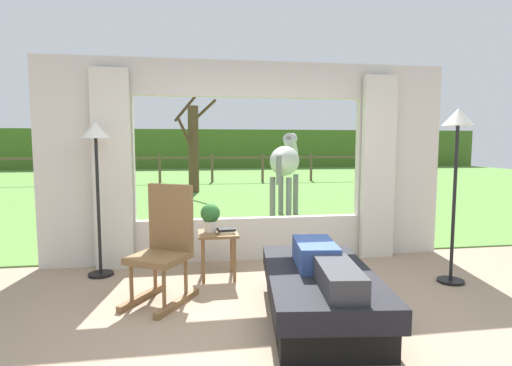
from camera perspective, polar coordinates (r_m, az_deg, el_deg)
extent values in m
plane|color=gray|center=(3.36, 5.10, -21.26)|extent=(12.00, 12.00, 0.00)
cube|color=beige|center=(5.33, -22.90, 2.56)|extent=(1.15, 0.12, 2.55)
cube|color=beige|center=(5.86, 19.25, 2.92)|extent=(1.15, 0.12, 2.55)
cube|color=beige|center=(5.36, -0.77, -7.80)|extent=(2.90, 0.12, 0.55)
cube|color=beige|center=(5.28, -0.80, 14.40)|extent=(2.90, 0.12, 0.45)
cube|color=beige|center=(5.12, -19.61, 1.73)|extent=(0.44, 0.10, 2.40)
cube|color=beige|center=(5.59, 16.87, 2.10)|extent=(0.44, 0.10, 2.40)
cube|color=#568438|center=(16.15, -6.23, 0.17)|extent=(36.00, 21.68, 0.02)
cube|color=#456924|center=(25.92, -7.28, 4.81)|extent=(36.00, 2.00, 2.40)
cube|color=black|center=(3.71, 8.95, -16.53)|extent=(1.01, 1.65, 0.24)
cube|color=black|center=(3.64, 9.01, -13.47)|extent=(1.10, 1.80, 0.18)
cube|color=#334C8C|center=(3.72, 8.34, -9.83)|extent=(0.41, 0.64, 0.22)
cube|color=#333338|center=(3.18, 11.58, -12.91)|extent=(0.36, 0.71, 0.18)
sphere|color=tan|center=(4.08, 6.72, -8.43)|extent=(0.20, 0.20, 0.20)
cube|color=brown|center=(3.98, -13.57, -10.24)|extent=(0.66, 0.66, 0.06)
cube|color=brown|center=(4.07, -11.94, -4.94)|extent=(0.44, 0.30, 0.68)
cube|color=brown|center=(4.22, -15.72, -15.22)|extent=(0.40, 0.61, 0.06)
cube|color=brown|center=(4.00, -11.01, -16.29)|extent=(0.40, 0.61, 0.06)
cylinder|color=brown|center=(4.01, -17.19, -13.28)|extent=(0.04, 0.04, 0.38)
cylinder|color=brown|center=(3.80, -12.86, -14.22)|extent=(0.04, 0.04, 0.38)
cylinder|color=brown|center=(4.28, -14.06, -11.99)|extent=(0.04, 0.04, 0.38)
cylinder|color=brown|center=(4.09, -9.89, -12.76)|extent=(0.04, 0.04, 0.38)
cube|color=brown|center=(4.60, -5.40, -7.13)|extent=(0.44, 0.44, 0.03)
cylinder|color=brown|center=(4.49, -7.44, -10.88)|extent=(0.04, 0.04, 0.49)
cylinder|color=brown|center=(4.51, -3.05, -10.77)|extent=(0.04, 0.04, 0.49)
cylinder|color=brown|center=(4.82, -7.55, -9.74)|extent=(0.04, 0.04, 0.49)
cylinder|color=brown|center=(4.84, -3.46, -9.65)|extent=(0.04, 0.04, 0.49)
cylinder|color=silver|center=(4.64, -6.45, -6.08)|extent=(0.14, 0.14, 0.12)
sphere|color=#2D6B2D|center=(4.61, -6.47, -4.26)|extent=(0.22, 0.22, 0.22)
cube|color=beige|center=(4.53, -4.18, -6.94)|extent=(0.16, 0.13, 0.03)
cube|color=black|center=(4.54, -4.25, -6.57)|extent=(0.21, 0.16, 0.03)
cylinder|color=black|center=(5.10, -21.05, -11.91)|extent=(0.28, 0.28, 0.03)
cylinder|color=black|center=(4.93, -21.36, -3.30)|extent=(0.04, 0.04, 1.58)
cone|color=white|center=(4.88, -21.72, 6.96)|extent=(0.32, 0.32, 0.18)
cylinder|color=black|center=(5.03, 25.74, -12.33)|extent=(0.28, 0.28, 0.03)
cylinder|color=black|center=(4.85, 26.16, -2.85)|extent=(0.04, 0.04, 1.70)
cone|color=white|center=(4.81, 26.64, 8.32)|extent=(0.32, 0.32, 0.18)
ellipsoid|color=#B2B2AD|center=(8.18, 4.09, 3.13)|extent=(1.01, 1.36, 0.60)
cylinder|color=#B2B2AD|center=(8.84, 4.92, 5.33)|extent=(0.48, 0.65, 0.53)
ellipsoid|color=#B2B2AD|center=(9.08, 5.18, 6.27)|extent=(0.38, 0.52, 0.24)
cube|color=slate|center=(8.76, 4.83, 5.51)|extent=(0.24, 0.42, 0.32)
cylinder|color=slate|center=(7.60, 3.25, 1.82)|extent=(0.13, 0.13, 0.55)
cylinder|color=slate|center=(8.68, 3.53, -1.53)|extent=(0.11, 0.11, 0.85)
cylinder|color=slate|center=(8.63, 5.62, -1.59)|extent=(0.11, 0.11, 0.85)
cylinder|color=slate|center=(7.87, 2.34, -2.26)|extent=(0.11, 0.11, 0.85)
cylinder|color=slate|center=(7.80, 4.64, -2.33)|extent=(0.11, 0.11, 0.85)
cylinder|color=#4C3823|center=(12.60, -8.82, 4.71)|extent=(0.32, 0.32, 2.65)
cylinder|color=#47331E|center=(12.43, -10.13, 7.26)|extent=(0.44, 0.60, 0.79)
cylinder|color=#47331E|center=(12.93, -7.47, 9.97)|extent=(0.81, 0.87, 0.71)
cylinder|color=#47331E|center=(13.15, -9.41, 10.99)|extent=(0.98, 0.31, 1.16)
cylinder|color=brown|center=(16.70, -27.26, 1.69)|extent=(0.10, 0.10, 1.10)
cylinder|color=brown|center=(16.18, -20.52, 1.85)|extent=(0.10, 0.10, 1.10)
cylinder|color=brown|center=(15.90, -13.43, 1.99)|extent=(0.10, 0.10, 1.10)
cylinder|color=brown|center=(15.86, -6.21, 2.11)|extent=(0.10, 0.10, 1.10)
cylinder|color=brown|center=(16.08, 0.93, 2.18)|extent=(0.10, 0.10, 1.10)
cylinder|color=brown|center=(16.54, 7.78, 2.23)|extent=(0.10, 0.10, 1.10)
cylinder|color=brown|center=(17.22, 14.18, 2.24)|extent=(0.10, 0.10, 1.10)
cylinder|color=brown|center=(18.09, 20.02, 2.22)|extent=(0.10, 0.10, 1.10)
cube|color=brown|center=(15.84, -6.23, 3.55)|extent=(16.00, 0.06, 0.08)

